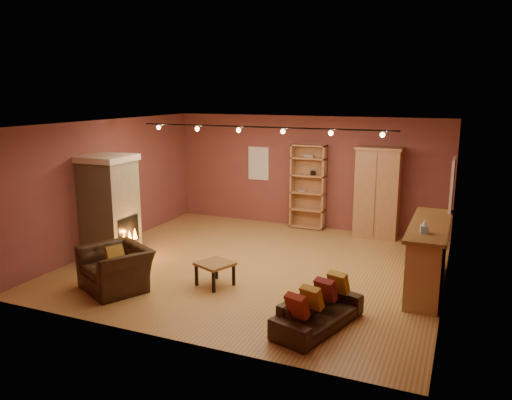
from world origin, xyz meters
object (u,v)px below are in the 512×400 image
at_px(bookcase, 309,186).
at_px(armchair, 115,261).
at_px(bar_counter, 428,256).
at_px(armoire, 377,192).
at_px(fireplace, 110,206).
at_px(loveseat, 318,306).
at_px(coffee_table, 215,266).

relative_size(bookcase, armchair, 1.56).
relative_size(bar_counter, armchair, 1.81).
bearing_deg(bar_counter, armoire, 115.56).
height_order(fireplace, bar_counter, fireplace).
bearing_deg(bookcase, loveseat, -71.30).
xyz_separation_m(fireplace, coffee_table, (2.77, -0.64, -0.70)).
relative_size(bookcase, armoire, 0.99).
relative_size(loveseat, armchair, 1.24).
distance_m(bar_counter, armchair, 5.43).
distance_m(loveseat, coffee_table, 2.30).
bearing_deg(armoire, bar_counter, -64.44).
xyz_separation_m(armoire, bar_counter, (1.38, -2.88, -0.48)).
xyz_separation_m(bookcase, loveseat, (1.77, -5.23, -0.74)).
distance_m(loveseat, armchair, 3.66).
distance_m(armoire, coffee_table, 4.76).
bearing_deg(coffee_table, loveseat, -21.70).
bearing_deg(loveseat, armoire, 17.20).
bearing_deg(armoire, armchair, -125.66).
bearing_deg(loveseat, armchair, 106.07).
xyz_separation_m(bar_counter, loveseat, (-1.33, -2.19, -0.26)).
bearing_deg(fireplace, armoire, 36.33).
height_order(bookcase, coffee_table, bookcase).
distance_m(fireplace, armoire, 6.04).
bearing_deg(bookcase, armoire, -5.28).
bearing_deg(coffee_table, bar_counter, 21.15).
height_order(armoire, coffee_table, armoire).
bearing_deg(fireplace, coffee_table, -12.98).
bearing_deg(coffee_table, armoire, 63.60).
relative_size(armoire, coffee_table, 2.93).
height_order(fireplace, armchair, fireplace).
bearing_deg(bar_counter, fireplace, -173.57).
bearing_deg(bookcase, fireplace, -130.06).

